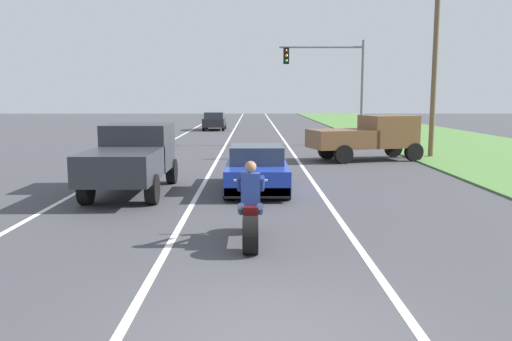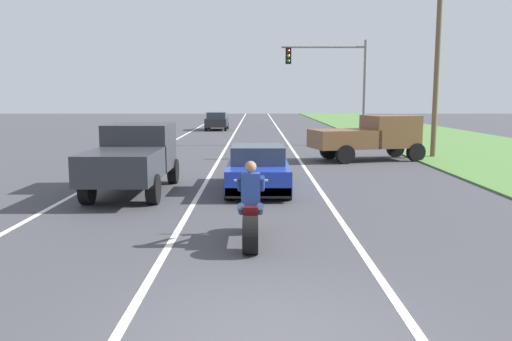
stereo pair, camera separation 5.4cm
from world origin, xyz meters
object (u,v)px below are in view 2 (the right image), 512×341
object	(u,v)px
pickup_truck_left_lane_dark_grey	(133,156)
pickup_truck_right_shoulder_brown	(370,135)
motorcycle_with_rider	(250,214)
traffic_light_mast_near	(338,75)
distant_car_far_ahead	(216,121)
sports_car_blue	(257,169)

from	to	relation	value
pickup_truck_left_lane_dark_grey	pickup_truck_right_shoulder_brown	bearing A→B (deg)	42.44
motorcycle_with_rider	pickup_truck_right_shoulder_brown	size ratio (longest dim) A/B	0.43
pickup_truck_left_lane_dark_grey	traffic_light_mast_near	bearing A→B (deg)	61.48
pickup_truck_right_shoulder_brown	distant_car_far_ahead	world-z (taller)	pickup_truck_right_shoulder_brown
motorcycle_with_rider	sports_car_blue	xyz separation A→B (m)	(0.16, 5.89, 0.04)
motorcycle_with_rider	traffic_light_mast_near	world-z (taller)	traffic_light_mast_near
pickup_truck_left_lane_dark_grey	distant_car_far_ahead	size ratio (longest dim) A/B	1.20
sports_car_blue	distant_car_far_ahead	distance (m)	28.67
sports_car_blue	traffic_light_mast_near	bearing A→B (deg)	72.46
motorcycle_with_rider	pickup_truck_left_lane_dark_grey	distance (m)	6.44
sports_car_blue	pickup_truck_left_lane_dark_grey	size ratio (longest dim) A/B	0.90
sports_car_blue	pickup_truck_right_shoulder_brown	world-z (taller)	pickup_truck_right_shoulder_brown
sports_car_blue	motorcycle_with_rider	bearing A→B (deg)	-91.55
distant_car_far_ahead	pickup_truck_left_lane_dark_grey	bearing A→B (deg)	-90.56
pickup_truck_left_lane_dark_grey	sports_car_blue	bearing A→B (deg)	7.64
traffic_light_mast_near	pickup_truck_left_lane_dark_grey	bearing A→B (deg)	-118.52
motorcycle_with_rider	distant_car_far_ahead	size ratio (longest dim) A/B	0.55
pickup_truck_left_lane_dark_grey	pickup_truck_right_shoulder_brown	xyz separation A→B (m)	(8.66, 7.92, 0.00)
sports_car_blue	pickup_truck_right_shoulder_brown	xyz separation A→B (m)	(5.03, 7.43, 0.48)
motorcycle_with_rider	pickup_truck_left_lane_dark_grey	world-z (taller)	pickup_truck_left_lane_dark_grey
pickup_truck_right_shoulder_brown	traffic_light_mast_near	world-z (taller)	traffic_light_mast_near
pickup_truck_left_lane_dark_grey	pickup_truck_right_shoulder_brown	size ratio (longest dim) A/B	0.93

